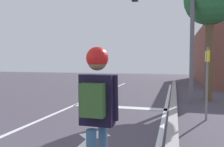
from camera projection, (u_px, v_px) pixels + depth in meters
lane_line_center at (58, 112)px, 7.18m from camera, size 0.12×20.00×0.01m
lane_line_curbside at (164, 119)px, 6.31m from camera, size 0.12×20.00×0.01m
stop_bar at (120, 107)px, 8.00m from camera, size 3.44×0.40×0.01m
lane_arrow_head at (95, 135)px, 4.97m from camera, size 0.71×0.71×0.01m
curb_strip at (173, 118)px, 6.24m from camera, size 0.24×24.00×0.14m
skater at (97, 102)px, 2.54m from camera, size 0.47×0.62×1.69m
traffic_signal_mast at (166, 14)px, 8.86m from camera, size 4.51×0.34×5.20m
street_sign_post at (207, 72)px, 6.18m from camera, size 0.07×0.44×2.01m
roadside_tree at (210, 1)px, 9.15m from camera, size 2.07×2.07×5.18m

